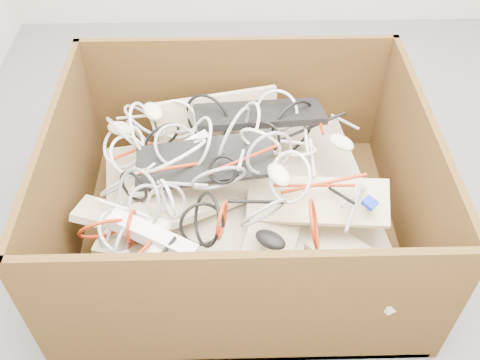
{
  "coord_description": "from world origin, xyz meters",
  "views": [
    {
      "loc": [
        -0.2,
        -1.57,
        1.71
      ],
      "look_at": [
        -0.17,
        -0.19,
        0.3
      ],
      "focal_mm": 40.01,
      "sensor_mm": 36.0,
      "label": 1
    }
  ],
  "objects_px": {
    "cardboard_box": "(235,212)",
    "vga_plug": "(370,203)",
    "power_strip_right": "(152,236)",
    "power_strip_left": "(174,156)"
  },
  "relations": [
    {
      "from": "cardboard_box",
      "to": "vga_plug",
      "type": "relative_size",
      "value": 28.89
    },
    {
      "from": "power_strip_right",
      "to": "vga_plug",
      "type": "distance_m",
      "value": 0.74
    },
    {
      "from": "cardboard_box",
      "to": "vga_plug",
      "type": "xyz_separation_m",
      "value": [
        0.46,
        -0.15,
        0.21
      ]
    },
    {
      "from": "vga_plug",
      "to": "cardboard_box",
      "type": "bearing_deg",
      "value": -152.43
    },
    {
      "from": "power_strip_right",
      "to": "vga_plug",
      "type": "bearing_deg",
      "value": 33.52
    },
    {
      "from": "cardboard_box",
      "to": "power_strip_right",
      "type": "bearing_deg",
      "value": -134.5
    },
    {
      "from": "cardboard_box",
      "to": "vga_plug",
      "type": "distance_m",
      "value": 0.53
    },
    {
      "from": "power_strip_right",
      "to": "vga_plug",
      "type": "height_order",
      "value": "power_strip_right"
    },
    {
      "from": "cardboard_box",
      "to": "vga_plug",
      "type": "bearing_deg",
      "value": -18.39
    },
    {
      "from": "power_strip_left",
      "to": "vga_plug",
      "type": "distance_m",
      "value": 0.72
    }
  ]
}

